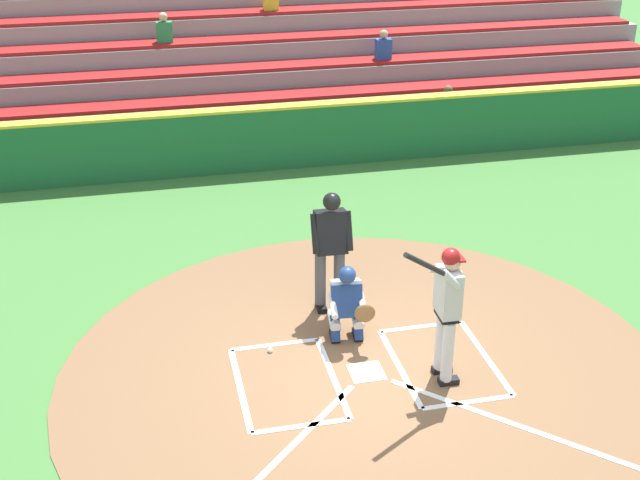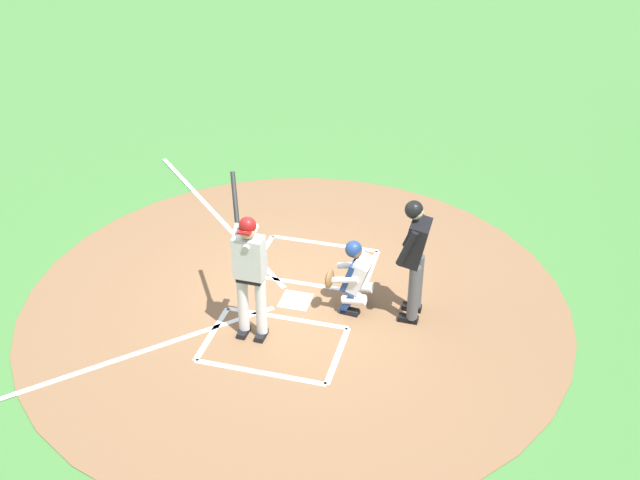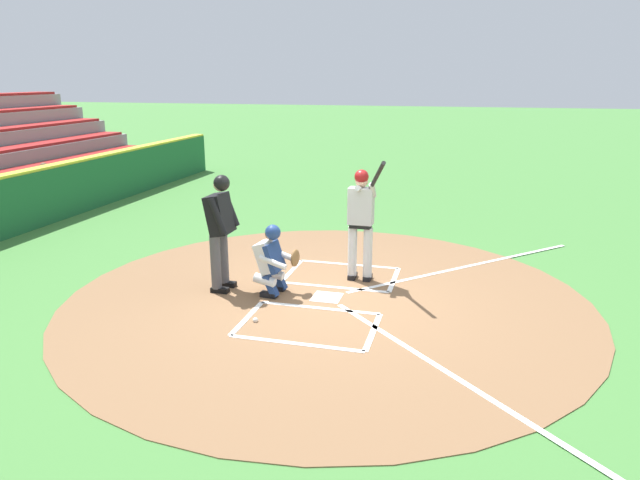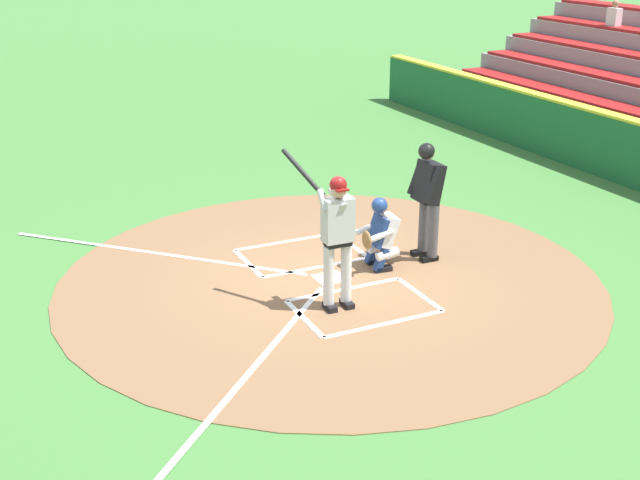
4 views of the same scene
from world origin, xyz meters
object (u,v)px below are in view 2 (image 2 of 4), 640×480
Objects in this scene: baseball at (361,265)px; batter at (249,268)px; plate_umpire at (415,253)px; catcher at (354,275)px.

batter is at bearing 151.91° from baseball.
batter is 2.55m from baseball.
baseball is at bearing 41.95° from plate_umpire.
catcher is at bearing -51.85° from batter.
catcher is 15.27× the size of baseball.
plate_umpire reaches higher than catcher.
batter is 28.76× the size of baseball.
batter is 1.88× the size of catcher.
batter is 1.14× the size of plate_umpire.
plate_umpire is at bearing -64.27° from batter.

